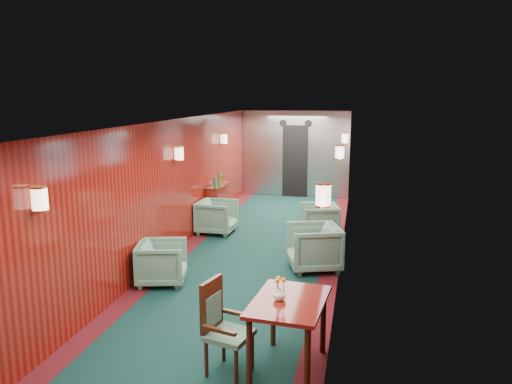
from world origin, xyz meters
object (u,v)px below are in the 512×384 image
(dining_table, at_px, (289,311))
(armchair_right_near, at_px, (314,247))
(side_chair, at_px, (221,323))
(armchair_left_near, at_px, (162,263))
(credenza, at_px, (218,203))
(armchair_left_far, at_px, (217,217))
(armchair_right_far, at_px, (319,220))

(dining_table, xyz_separation_m, armchair_right_near, (-0.03, 3.10, -0.27))
(dining_table, height_order, armchair_right_near, dining_table)
(side_chair, relative_size, armchair_left_near, 1.37)
(armchair_left_near, bearing_deg, dining_table, -145.60)
(credenza, xyz_separation_m, armchair_left_far, (0.25, -0.94, -0.09))
(credenza, bearing_deg, armchair_right_far, -18.10)
(armchair_left_far, xyz_separation_m, armchair_right_near, (2.17, -1.78, 0.03))
(side_chair, relative_size, armchair_right_near, 1.20)
(armchair_left_near, height_order, armchair_left_far, armchair_left_far)
(dining_table, relative_size, side_chair, 1.10)
(side_chair, bearing_deg, credenza, 121.39)
(dining_table, distance_m, armchair_left_near, 3.02)
(dining_table, height_order, armchair_left_near, dining_table)
(armchair_left_far, relative_size, armchair_right_far, 1.03)
(credenza, height_order, armchair_right_near, credenza)
(armchair_left_near, bearing_deg, armchair_right_near, -77.22)
(armchair_right_near, bearing_deg, armchair_right_far, 164.15)
(armchair_left_far, distance_m, armchair_right_near, 2.80)
(credenza, xyz_separation_m, armchair_right_near, (2.42, -2.72, -0.06))
(side_chair, xyz_separation_m, credenza, (-1.77, 5.99, -0.10))
(dining_table, bearing_deg, armchair_left_far, 119.69)
(dining_table, height_order, armchair_left_far, dining_table)
(credenza, relative_size, armchair_left_far, 1.47)
(credenza, xyz_separation_m, armchair_left_near, (0.22, -3.81, -0.10))
(armchair_left_near, bearing_deg, side_chair, -158.13)
(credenza, relative_size, armchair_right_far, 1.52)
(armchair_left_far, bearing_deg, dining_table, -153.71)
(credenza, distance_m, armchair_left_far, 0.98)
(side_chair, bearing_deg, armchair_right_near, 93.75)
(armchair_left_far, height_order, armchair_right_far, armchair_left_far)
(dining_table, distance_m, armchair_right_near, 3.11)
(armchair_right_near, bearing_deg, dining_table, -17.37)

